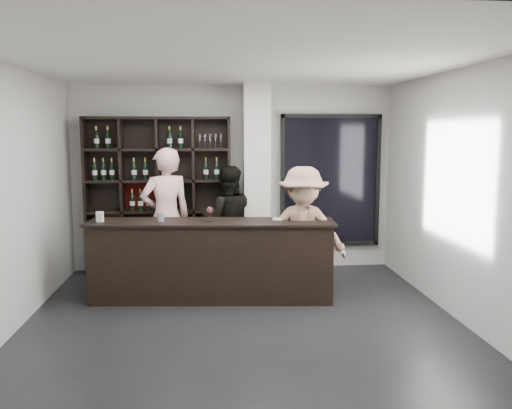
{
  "coord_description": "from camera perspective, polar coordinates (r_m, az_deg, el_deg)",
  "views": [
    {
      "loc": [
        -0.35,
        -5.77,
        2.17
      ],
      "look_at": [
        0.23,
        1.1,
        1.25
      ],
      "focal_mm": 38.0,
      "sensor_mm": 36.0,
      "label": 1
    }
  ],
  "objects": [
    {
      "name": "card_stand",
      "position": [
        7.14,
        -16.12,
        -1.24
      ],
      "size": [
        0.1,
        0.06,
        0.13
      ],
      "primitive_type": "cube",
      "rotation": [
        0.0,
        0.0,
        -0.26
      ],
      "color": "white",
      "rests_on": "tasting_counter"
    },
    {
      "name": "structural_column",
      "position": [
        8.3,
        0.05,
        2.66
      ],
      "size": [
        0.4,
        0.4,
        2.9
      ],
      "primitive_type": "cube",
      "color": "silver",
      "rests_on": "floor"
    },
    {
      "name": "taster_pink",
      "position": [
        7.74,
        -9.45,
        -1.32
      ],
      "size": [
        0.83,
        0.69,
        1.96
      ],
      "primitive_type": "imported",
      "rotation": [
        0.0,
        0.0,
        3.51
      ],
      "color": "beige",
      "rests_on": "floor"
    },
    {
      "name": "glass_panel",
      "position": [
        8.71,
        7.83,
        2.49
      ],
      "size": [
        1.6,
        0.08,
        2.1
      ],
      "color": "black",
      "rests_on": "floor"
    },
    {
      "name": "floor",
      "position": [
        6.18,
        -1.27,
        -12.98
      ],
      "size": [
        5.0,
        5.5,
        0.01
      ],
      "primitive_type": "cube",
      "color": "black",
      "rests_on": "ground"
    },
    {
      "name": "wine_glass",
      "position": [
        6.88,
        -4.87,
        -0.93
      ],
      "size": [
        0.11,
        0.11,
        0.22
      ],
      "primitive_type": null,
      "rotation": [
        0.0,
        0.0,
        0.25
      ],
      "color": "white",
      "rests_on": "tasting_counter"
    },
    {
      "name": "tasting_counter",
      "position": [
        7.07,
        -4.69,
        -5.88
      ],
      "size": [
        3.16,
        0.66,
        1.04
      ],
      "rotation": [
        0.0,
        0.0,
        -0.08
      ],
      "color": "black",
      "rests_on": "floor"
    },
    {
      "name": "wine_shelf",
      "position": [
        8.43,
        -10.21,
        0.91
      ],
      "size": [
        2.2,
        0.35,
        2.4
      ],
      "primitive_type": null,
      "color": "black",
      "rests_on": "floor"
    },
    {
      "name": "customer",
      "position": [
        7.05,
        4.94,
        -3.05
      ],
      "size": [
        1.18,
        0.76,
        1.73
      ],
      "primitive_type": "imported",
      "rotation": [
        0.0,
        0.0,
        -0.11
      ],
      "color": "#A27C65",
      "rests_on": "floor"
    },
    {
      "name": "taster_black",
      "position": [
        8.17,
        -2.98,
        -1.77
      ],
      "size": [
        0.83,
        0.65,
        1.67
      ],
      "primitive_type": "imported",
      "rotation": [
        0.0,
        0.0,
        3.12
      ],
      "color": "black",
      "rests_on": "floor"
    },
    {
      "name": "spit_cup",
      "position": [
        6.98,
        -10.0,
        -1.34
      ],
      "size": [
        0.11,
        0.11,
        0.11
      ],
      "primitive_type": "cylinder",
      "rotation": [
        0.0,
        0.0,
        -0.41
      ],
      "color": "silver",
      "rests_on": "tasting_counter"
    },
    {
      "name": "napkin_stack",
      "position": [
        7.04,
        2.3,
        -1.53
      ],
      "size": [
        0.15,
        0.15,
        0.02
      ],
      "primitive_type": "cube",
      "rotation": [
        0.0,
        0.0,
        -0.27
      ],
      "color": "white",
      "rests_on": "tasting_counter"
    }
  ]
}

